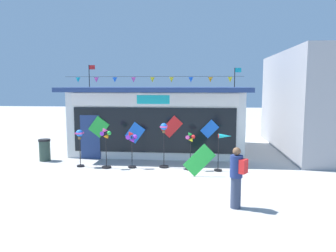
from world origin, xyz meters
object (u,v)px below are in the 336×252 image
at_px(wind_spinner_center_left, 132,143).
at_px(wind_spinner_center_right, 164,137).
at_px(kite_shop_building, 160,118).
at_px(person_mid_plaza, 237,176).
at_px(wind_spinner_right, 190,148).
at_px(trash_bin, 45,150).
at_px(wind_spinner_left, 106,143).
at_px(wind_spinner_far_left, 80,139).
at_px(wind_spinner_far_right, 223,145).
at_px(display_kite_on_ground, 199,160).

height_order(wind_spinner_center_left, wind_spinner_center_right, wind_spinner_center_right).
xyz_separation_m(kite_shop_building, person_mid_plaza, (3.05, -8.10, -0.75)).
height_order(wind_spinner_right, trash_bin, wind_spinner_right).
bearing_deg(wind_spinner_left, wind_spinner_center_left, 7.40).
bearing_deg(wind_spinner_far_left, kite_shop_building, 54.98).
distance_m(wind_spinner_right, trash_bin, 6.55).
bearing_deg(wind_spinner_left, wind_spinner_far_right, -0.30).
distance_m(wind_spinner_left, wind_spinner_far_right, 4.65).
bearing_deg(display_kite_on_ground, kite_shop_building, 112.13).
relative_size(kite_shop_building, wind_spinner_right, 5.61).
height_order(wind_spinner_center_right, wind_spinner_far_right, wind_spinner_center_right).
bearing_deg(wind_spinner_center_right, wind_spinner_center_left, -171.00).
relative_size(kite_shop_building, display_kite_on_ground, 7.62).
distance_m(person_mid_plaza, trash_bin, 9.27).
relative_size(wind_spinner_center_right, person_mid_plaza, 1.08).
height_order(wind_spinner_center_right, person_mid_plaza, wind_spinner_center_right).
relative_size(kite_shop_building, wind_spinner_far_left, 5.50).
distance_m(trash_bin, display_kite_on_ground, 7.08).
bearing_deg(wind_spinner_far_left, person_mid_plaza, -34.55).
bearing_deg(wind_spinner_center_left, wind_spinner_far_left, 179.75).
xyz_separation_m(kite_shop_building, wind_spinner_center_left, (-0.68, -4.06, -0.62)).
height_order(wind_spinner_far_right, trash_bin, wind_spinner_far_right).
xyz_separation_m(kite_shop_building, trash_bin, (-4.79, -3.16, -1.15)).
bearing_deg(wind_spinner_far_left, wind_spinner_center_left, -0.25).
bearing_deg(display_kite_on_ground, wind_spinner_far_right, 42.10).
relative_size(wind_spinner_left, trash_bin, 1.69).
bearing_deg(kite_shop_building, person_mid_plaza, -69.38).
bearing_deg(wind_spinner_center_right, wind_spinner_right, -14.32).
bearing_deg(trash_bin, wind_spinner_right, -8.49).
height_order(wind_spinner_center_right, trash_bin, wind_spinner_center_right).
bearing_deg(wind_spinner_center_right, person_mid_plaza, -60.10).
xyz_separation_m(wind_spinner_center_right, trash_bin, (-5.39, 0.69, -0.78)).
xyz_separation_m(wind_spinner_far_left, wind_spinner_right, (4.52, -0.08, -0.28)).
bearing_deg(wind_spinner_left, trash_bin, 161.58).
distance_m(wind_spinner_center_left, wind_spinner_far_right, 3.62).
height_order(wind_spinner_center_left, person_mid_plaza, person_mid_plaza).
xyz_separation_m(trash_bin, display_kite_on_ground, (6.83, -1.86, 0.11)).
bearing_deg(trash_bin, wind_spinner_far_left, -24.38).
xyz_separation_m(wind_spinner_far_right, display_kite_on_ground, (-0.90, -0.81, -0.43)).
bearing_deg(wind_spinner_left, kite_shop_building, 67.88).
relative_size(wind_spinner_right, wind_spinner_far_right, 1.02).
distance_m(wind_spinner_right, wind_spinner_far_right, 1.27).
bearing_deg(wind_spinner_far_right, wind_spinner_left, 179.70).
bearing_deg(display_kite_on_ground, person_mid_plaza, -71.91).
bearing_deg(wind_spinner_center_left, person_mid_plaza, -47.34).
height_order(kite_shop_building, wind_spinner_far_right, kite_shop_building).
bearing_deg(display_kite_on_ground, wind_spinner_right, 111.81).
relative_size(wind_spinner_center_right, wind_spinner_right, 1.21).
bearing_deg(wind_spinner_far_right, trash_bin, 172.26).
xyz_separation_m(wind_spinner_far_left, wind_spinner_center_left, (2.16, -0.01, -0.13)).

